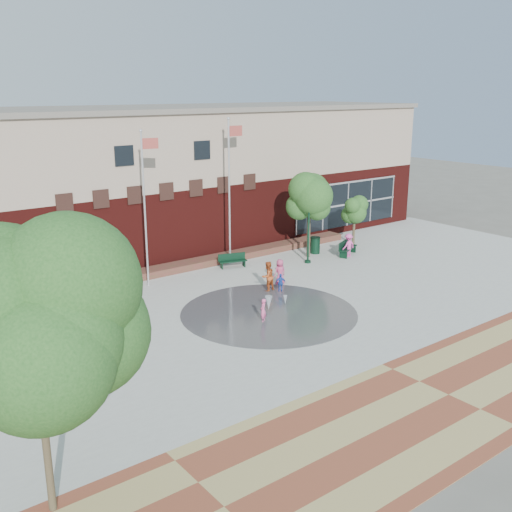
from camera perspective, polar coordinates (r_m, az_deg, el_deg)
ground at (r=26.51m, az=5.33°, el=-7.28°), size 120.00×120.00×0.00m
plaza_concrete at (r=29.34m, az=0.00°, el=-4.89°), size 46.00×18.00×0.01m
paver_band at (r=22.43m, az=17.86°, el=-12.49°), size 46.00×6.00×0.01m
splash_pad at (r=28.61m, az=1.23°, el=-5.44°), size 8.40×8.40×0.01m
library_building at (r=39.43m, az=-12.14°, el=7.06°), size 44.40×10.40×9.20m
flower_bed at (r=35.35m, az=-7.54°, el=-1.42°), size 26.00×1.20×0.40m
flagpole_left at (r=31.86m, az=-10.51°, el=5.15°), size 0.97×0.24×8.32m
flagpole_right at (r=35.57m, az=-2.50°, el=6.88°), size 1.08×0.18×8.73m
lamp_right at (r=36.17m, az=5.03°, el=3.00°), size 0.41×0.41×3.88m
bench_left at (r=31.34m, az=-15.74°, el=-3.63°), size 1.65×0.62×0.81m
bench_mid at (r=35.63m, az=-2.23°, el=-0.70°), size 1.75×0.95×0.85m
bench_right at (r=38.67m, az=8.70°, el=0.51°), size 2.01×1.29×0.98m
trash_can at (r=38.81m, az=5.66°, el=1.03°), size 0.66×0.66×1.08m
tree_big_left at (r=14.80m, az=-20.49°, el=-5.78°), size 4.50×4.50×7.20m
tree_mid at (r=37.24m, az=5.11°, el=5.58°), size 3.11×3.11×5.25m
tree_small_right at (r=40.85m, az=9.38°, el=4.32°), size 1.94×1.94×3.31m
water_jet_a at (r=28.93m, az=1.21°, el=-5.21°), size 0.35×0.35×0.69m
water_jet_b at (r=29.66m, az=2.80°, el=-4.68°), size 0.20×0.20×0.46m
child_splash at (r=27.35m, az=0.68°, el=-5.21°), size 0.49×0.45×1.12m
adult_red at (r=31.37m, az=1.12°, el=-1.96°), size 0.83×0.68×1.61m
adult_pink at (r=32.44m, az=2.29°, el=-1.54°), size 0.72×0.49×1.43m
child_blue at (r=31.33m, az=2.36°, el=-2.59°), size 0.62×0.53×1.00m
person_bench at (r=38.24m, az=8.79°, el=1.01°), size 0.99×0.59×1.50m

